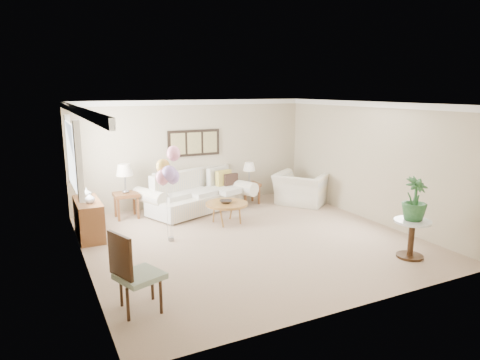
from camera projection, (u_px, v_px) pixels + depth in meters
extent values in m
plane|color=tan|center=(249.00, 239.00, 8.32)|extent=(6.00, 6.00, 0.00)
cube|color=#B7AC90|center=(194.00, 153.00, 10.68)|extent=(6.00, 0.04, 2.60)
cube|color=#B7AC90|center=(358.00, 214.00, 5.42)|extent=(6.00, 0.04, 2.60)
cube|color=#B7AC90|center=(81.00, 190.00, 6.75)|extent=(0.04, 6.00, 2.60)
cube|color=#B7AC90|center=(371.00, 162.00, 9.35)|extent=(0.04, 6.00, 2.60)
cube|color=white|center=(250.00, 104.00, 7.78)|extent=(6.00, 6.00, 0.02)
cube|color=white|center=(193.00, 102.00, 10.40)|extent=(6.00, 0.06, 0.12)
cube|color=white|center=(77.00, 110.00, 6.50)|extent=(0.06, 6.00, 0.12)
cube|color=white|center=(373.00, 104.00, 9.08)|extent=(0.06, 6.00, 0.12)
cube|color=white|center=(71.00, 155.00, 8.00)|extent=(0.04, 1.40, 1.20)
cube|color=white|center=(79.00, 161.00, 7.27)|extent=(0.10, 0.22, 1.40)
cube|color=white|center=(69.00, 149.00, 8.76)|extent=(0.10, 0.22, 1.40)
cube|color=black|center=(194.00, 143.00, 10.60)|extent=(1.35, 0.04, 0.65)
cube|color=#8C8C59|center=(178.00, 144.00, 10.40)|extent=(0.36, 0.02, 0.52)
cube|color=#8C8C59|center=(194.00, 143.00, 10.58)|extent=(0.36, 0.02, 0.52)
cube|color=#8C8C59|center=(210.00, 142.00, 10.76)|extent=(0.36, 0.02, 0.52)
cube|color=beige|center=(197.00, 202.00, 10.16)|extent=(2.54, 1.76, 0.39)
cube|color=beige|center=(192.00, 181.00, 10.38)|extent=(2.28, 1.08, 0.59)
cylinder|color=beige|center=(150.00, 197.00, 9.62)|extent=(0.67, 1.02, 0.34)
cylinder|color=beige|center=(240.00, 187.00, 10.60)|extent=(0.67, 1.02, 0.34)
cube|color=silver|center=(170.00, 196.00, 9.78)|extent=(0.88, 0.95, 0.13)
cube|color=silver|center=(198.00, 193.00, 10.07)|extent=(0.88, 0.95, 0.13)
cube|color=silver|center=(224.00, 190.00, 10.36)|extent=(0.88, 0.95, 0.13)
cube|color=#8EA4B8|center=(161.00, 185.00, 9.82)|extent=(0.41, 0.13, 0.41)
cube|color=gold|center=(224.00, 178.00, 10.50)|extent=(0.41, 0.13, 0.41)
cube|color=#32211B|center=(231.00, 181.00, 10.52)|extent=(0.36, 0.11, 0.36)
cube|color=beige|center=(197.00, 210.00, 10.21)|extent=(2.14, 0.86, 0.04)
cube|color=brown|center=(126.00, 195.00, 9.58)|extent=(0.53, 0.48, 0.08)
cube|color=brown|center=(119.00, 210.00, 9.38)|extent=(0.05, 0.05, 0.50)
cube|color=brown|center=(138.00, 208.00, 9.56)|extent=(0.05, 0.05, 0.50)
cube|color=brown|center=(115.00, 206.00, 9.72)|extent=(0.05, 0.05, 0.50)
cube|color=brown|center=(134.00, 204.00, 9.90)|extent=(0.05, 0.05, 0.50)
cube|color=brown|center=(249.00, 184.00, 10.82)|extent=(0.48, 0.44, 0.07)
cube|color=brown|center=(245.00, 197.00, 10.63)|extent=(0.04, 0.04, 0.46)
cube|color=brown|center=(259.00, 195.00, 10.80)|extent=(0.04, 0.04, 0.46)
cube|color=brown|center=(239.00, 194.00, 10.94)|extent=(0.04, 0.04, 0.46)
cube|color=brown|center=(253.00, 192.00, 11.11)|extent=(0.04, 0.04, 0.46)
cylinder|color=gray|center=(126.00, 191.00, 9.56)|extent=(0.15, 0.15, 0.07)
cylinder|color=gray|center=(125.00, 183.00, 9.52)|extent=(0.04, 0.04, 0.33)
cone|color=silver|center=(124.00, 170.00, 9.46)|extent=(0.38, 0.38, 0.26)
cylinder|color=gray|center=(249.00, 182.00, 10.80)|extent=(0.12, 0.12, 0.05)
cylinder|color=gray|center=(249.00, 176.00, 10.77)|extent=(0.04, 0.04, 0.27)
cone|color=silver|center=(249.00, 166.00, 10.72)|extent=(0.30, 0.30, 0.21)
cylinder|color=#A36D28|center=(227.00, 204.00, 9.21)|extent=(0.91, 0.91, 0.05)
cylinder|color=#A36D28|center=(231.00, 210.00, 9.54)|extent=(0.04, 0.04, 0.41)
cylinder|color=#A36D28|center=(214.00, 213.00, 9.35)|extent=(0.04, 0.04, 0.41)
cylinder|color=#A36D28|center=(222.00, 218.00, 8.98)|extent=(0.04, 0.04, 0.41)
cylinder|color=#A36D28|center=(240.00, 215.00, 9.16)|extent=(0.04, 0.04, 0.41)
imported|color=#2B241F|center=(226.00, 202.00, 9.16)|extent=(0.35, 0.35, 0.07)
imported|color=beige|center=(301.00, 189.00, 10.79)|extent=(1.57, 1.60, 0.79)
cylinder|color=silver|center=(413.00, 221.00, 7.28)|extent=(0.62, 0.62, 0.04)
cylinder|color=#321C0E|center=(411.00, 240.00, 7.35)|extent=(0.10, 0.10, 0.62)
cylinder|color=#321C0E|center=(410.00, 257.00, 7.42)|extent=(0.45, 0.45, 0.01)
imported|color=#1E4C23|center=(415.00, 199.00, 7.21)|extent=(0.43, 0.43, 0.74)
cube|color=#90A38C|center=(140.00, 276.00, 5.56)|extent=(0.68, 0.68, 0.07)
cylinder|color=#321C0E|center=(128.00, 305.00, 5.33)|extent=(0.04, 0.04, 0.44)
cylinder|color=#321C0E|center=(161.00, 298.00, 5.52)|extent=(0.04, 0.04, 0.44)
cylinder|color=#321C0E|center=(121.00, 291.00, 5.70)|extent=(0.04, 0.04, 0.44)
cylinder|color=#321C0E|center=(152.00, 285.00, 5.89)|extent=(0.04, 0.04, 0.44)
cube|color=#321C0E|center=(120.00, 256.00, 5.39)|extent=(0.22, 0.49, 0.58)
cube|color=brown|center=(89.00, 219.00, 8.36)|extent=(0.45, 1.20, 0.74)
cube|color=#321C0E|center=(91.00, 223.00, 8.10)|extent=(0.46, 0.02, 0.70)
cube|color=#321C0E|center=(87.00, 215.00, 8.63)|extent=(0.46, 0.02, 0.70)
imported|color=silver|center=(90.00, 198.00, 8.07)|extent=(0.20, 0.20, 0.20)
imported|color=#AAB0A7|center=(86.00, 193.00, 8.47)|extent=(0.21, 0.21, 0.21)
cube|color=gray|center=(171.00, 239.00, 8.21)|extent=(0.09, 0.09, 0.07)
ellipsoid|color=pink|center=(163.00, 177.00, 7.85)|extent=(0.25, 0.25, 0.29)
cylinder|color=silver|center=(167.00, 212.00, 8.04)|extent=(0.01, 0.01, 1.05)
ellipsoid|color=#B289E5|center=(173.00, 176.00, 7.92)|extent=(0.25, 0.25, 0.29)
cylinder|color=silver|center=(172.00, 211.00, 8.08)|extent=(0.01, 0.01, 1.05)
ellipsoid|color=gold|center=(163.00, 166.00, 7.95)|extent=(0.25, 0.25, 0.29)
cylinder|color=silver|center=(167.00, 206.00, 8.09)|extent=(0.01, 0.01, 1.23)
ellipsoid|color=pink|center=(173.00, 153.00, 7.95)|extent=(0.25, 0.25, 0.29)
cylinder|color=silver|center=(172.00, 200.00, 8.10)|extent=(0.01, 0.01, 1.47)
ellipsoid|color=#B289E5|center=(169.00, 173.00, 7.82)|extent=(0.25, 0.25, 0.29)
cylinder|color=silver|center=(170.00, 210.00, 8.03)|extent=(0.01, 0.01, 1.13)
ellipsoid|color=#B289E5|center=(170.00, 173.00, 8.05)|extent=(0.25, 0.25, 0.29)
cylinder|color=silver|center=(171.00, 209.00, 8.14)|extent=(0.01, 0.01, 1.09)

